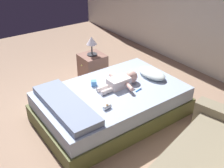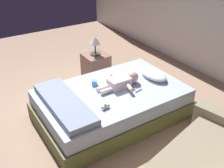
{
  "view_description": "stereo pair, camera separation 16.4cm",
  "coord_description": "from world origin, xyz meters",
  "px_view_note": "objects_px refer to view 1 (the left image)",
  "views": [
    {
      "loc": [
        2.84,
        -1.12,
        2.36
      ],
      "look_at": [
        0.28,
        0.73,
        0.54
      ],
      "focal_mm": 42.35,
      "sensor_mm": 36.0,
      "label": 1
    },
    {
      "loc": [
        2.93,
        -0.98,
        2.36
      ],
      "look_at": [
        0.28,
        0.73,
        0.54
      ],
      "focal_mm": 42.35,
      "sensor_mm": 36.0,
      "label": 2
    }
  ],
  "objects_px": {
    "baby": "(122,81)",
    "toothbrush": "(139,90)",
    "nightstand": "(93,68)",
    "lamp": "(92,42)",
    "pillow": "(152,73)",
    "baby_bottle": "(107,107)",
    "bed": "(112,104)",
    "toy_block": "(94,83)"
  },
  "relations": [
    {
      "from": "nightstand",
      "to": "lamp",
      "type": "xyz_separation_m",
      "value": [
        0.0,
        0.0,
        0.48
      ]
    },
    {
      "from": "toothbrush",
      "to": "nightstand",
      "type": "distance_m",
      "value": 1.33
    },
    {
      "from": "baby",
      "to": "lamp",
      "type": "xyz_separation_m",
      "value": [
        -1.07,
        0.16,
        0.22
      ]
    },
    {
      "from": "baby",
      "to": "lamp",
      "type": "relative_size",
      "value": 1.95
    },
    {
      "from": "toothbrush",
      "to": "bed",
      "type": "bearing_deg",
      "value": -125.57
    },
    {
      "from": "nightstand",
      "to": "toy_block",
      "type": "relative_size",
      "value": 4.88
    },
    {
      "from": "baby",
      "to": "toothbrush",
      "type": "relative_size",
      "value": 5.05
    },
    {
      "from": "bed",
      "to": "lamp",
      "type": "distance_m",
      "value": 1.26
    },
    {
      "from": "pillow",
      "to": "toothbrush",
      "type": "height_order",
      "value": "pillow"
    },
    {
      "from": "pillow",
      "to": "toothbrush",
      "type": "relative_size",
      "value": 3.86
    },
    {
      "from": "pillow",
      "to": "baby",
      "type": "xyz_separation_m",
      "value": [
        -0.04,
        -0.54,
        0.02
      ]
    },
    {
      "from": "baby",
      "to": "bed",
      "type": "bearing_deg",
      "value": -83.11
    },
    {
      "from": "baby",
      "to": "lamp",
      "type": "bearing_deg",
      "value": 171.29
    },
    {
      "from": "nightstand",
      "to": "lamp",
      "type": "relative_size",
      "value": 1.48
    },
    {
      "from": "lamp",
      "to": "toothbrush",
      "type": "bearing_deg",
      "value": -2.34
    },
    {
      "from": "baby",
      "to": "toy_block",
      "type": "height_order",
      "value": "baby"
    },
    {
      "from": "bed",
      "to": "baby",
      "type": "relative_size",
      "value": 3.17
    },
    {
      "from": "bed",
      "to": "pillow",
      "type": "height_order",
      "value": "pillow"
    },
    {
      "from": "baby",
      "to": "toy_block",
      "type": "xyz_separation_m",
      "value": [
        -0.24,
        -0.33,
        -0.03
      ]
    },
    {
      "from": "nightstand",
      "to": "pillow",
      "type": "bearing_deg",
      "value": 18.48
    },
    {
      "from": "bed",
      "to": "baby_bottle",
      "type": "distance_m",
      "value": 0.52
    },
    {
      "from": "nightstand",
      "to": "lamp",
      "type": "distance_m",
      "value": 0.48
    },
    {
      "from": "baby",
      "to": "toy_block",
      "type": "relative_size",
      "value": 6.43
    },
    {
      "from": "pillow",
      "to": "toy_block",
      "type": "xyz_separation_m",
      "value": [
        -0.28,
        -0.86,
        -0.02
      ]
    },
    {
      "from": "baby",
      "to": "pillow",
      "type": "bearing_deg",
      "value": 85.22
    },
    {
      "from": "bed",
      "to": "lamp",
      "type": "height_order",
      "value": "lamp"
    },
    {
      "from": "toothbrush",
      "to": "baby_bottle",
      "type": "bearing_deg",
      "value": -80.09
    },
    {
      "from": "baby",
      "to": "nightstand",
      "type": "height_order",
      "value": "baby"
    },
    {
      "from": "baby",
      "to": "toothbrush",
      "type": "distance_m",
      "value": 0.27
    },
    {
      "from": "nightstand",
      "to": "toy_block",
      "type": "bearing_deg",
      "value": -30.68
    },
    {
      "from": "baby",
      "to": "nightstand",
      "type": "bearing_deg",
      "value": 171.29
    },
    {
      "from": "nightstand",
      "to": "lamp",
      "type": "bearing_deg",
      "value": 90.0
    },
    {
      "from": "pillow",
      "to": "nightstand",
      "type": "bearing_deg",
      "value": -161.52
    },
    {
      "from": "baby_bottle",
      "to": "lamp",
      "type": "bearing_deg",
      "value": 154.69
    },
    {
      "from": "pillow",
      "to": "baby_bottle",
      "type": "bearing_deg",
      "value": -73.7
    },
    {
      "from": "toothbrush",
      "to": "toy_block",
      "type": "xyz_separation_m",
      "value": [
        -0.48,
        -0.44,
        0.03
      ]
    },
    {
      "from": "bed",
      "to": "baby",
      "type": "distance_m",
      "value": 0.36
    },
    {
      "from": "pillow",
      "to": "lamp",
      "type": "relative_size",
      "value": 1.49
    },
    {
      "from": "lamp",
      "to": "nightstand",
      "type": "bearing_deg",
      "value": -90.0
    },
    {
      "from": "lamp",
      "to": "bed",
      "type": "bearing_deg",
      "value": -18.19
    },
    {
      "from": "toothbrush",
      "to": "lamp",
      "type": "relative_size",
      "value": 0.39
    },
    {
      "from": "nightstand",
      "to": "toy_block",
      "type": "height_order",
      "value": "toy_block"
    }
  ]
}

